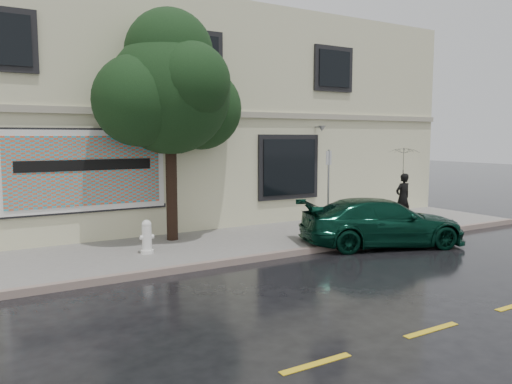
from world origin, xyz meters
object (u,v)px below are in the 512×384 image
pedestrian (403,197)px  street_tree (170,94)px  fire_hydrant (147,237)px  car (382,222)px

pedestrian → street_tree: bearing=-6.1°
pedestrian → fire_hydrant: bearing=2.8°
car → fire_hydrant: 6.18m
pedestrian → fire_hydrant: pedestrian is taller
car → pedestrian: pedestrian is taller
car → fire_hydrant: bearing=93.2°
fire_hydrant → pedestrian: bearing=4.4°
car → pedestrian: size_ratio=2.78×
car → fire_hydrant: (-5.91, 1.80, -0.10)m
pedestrian → fire_hydrant: 8.75m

